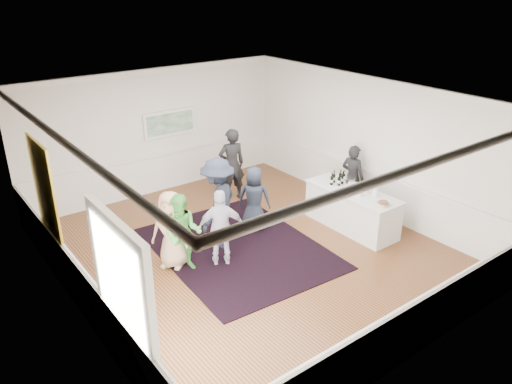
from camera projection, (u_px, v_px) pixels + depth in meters
floor at (249, 251)px, 10.35m from camera, size 8.00×8.00×0.00m
ceiling at (248, 98)px, 9.07m from camera, size 7.00×8.00×0.02m
wall_left at (68, 230)px, 7.78m from camera, size 0.02×8.00×3.20m
wall_right at (369, 145)px, 11.65m from camera, size 0.02×8.00×3.20m
wall_back at (155, 132)px, 12.63m from camera, size 7.00×0.02×3.20m
wall_front at (423, 268)px, 6.79m from camera, size 7.00×0.02×3.20m
wainscoting at (249, 229)px, 10.15m from camera, size 7.00×8.00×1.00m
mirror at (45, 191)px, 8.67m from camera, size 0.05×1.25×1.85m
doorway at (122, 296)px, 6.49m from camera, size 0.10×1.78×2.56m
landscape_painting at (170, 123)px, 12.74m from camera, size 1.44×0.06×0.66m
area_rug at (238, 248)px, 10.44m from camera, size 3.26×4.15×0.02m
serving_table at (352, 209)px, 11.13m from camera, size 0.85×2.23×0.90m
bartender at (352, 178)px, 11.92m from camera, size 0.51×0.66×1.62m
guest_tan at (171, 230)px, 9.53m from camera, size 0.86×0.91×1.57m
guest_green at (182, 233)px, 9.43m from camera, size 0.96×0.93×1.55m
guest_lilac at (221, 228)px, 9.60m from camera, size 0.99×0.78×1.56m
guest_dark_a at (218, 203)px, 10.20m from camera, size 1.44×1.30×1.93m
guest_dark_b at (232, 165)px, 12.41m from camera, size 0.76×0.59×1.84m
guest_navy at (254, 199)px, 10.97m from camera, size 0.84×0.83×1.47m
wine_bottles at (339, 177)px, 11.28m from camera, size 0.40×0.28×0.31m
juice_pitchers at (363, 189)px, 10.72m from camera, size 0.37×0.59×0.24m
ice_bucket at (349, 183)px, 11.03m from camera, size 0.26×0.26×0.25m
nut_bowl at (383, 203)px, 10.26m from camera, size 0.28×0.28×0.08m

